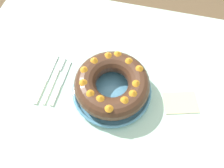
% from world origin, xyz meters
% --- Properties ---
extents(ground_plane, '(8.00, 8.00, 0.00)m').
position_xyz_m(ground_plane, '(0.00, 0.00, 0.00)').
color(ground_plane, brown).
extents(dining_table, '(1.23, 0.97, 0.73)m').
position_xyz_m(dining_table, '(0.00, 0.00, 0.63)').
color(dining_table, silver).
rests_on(dining_table, ground_plane).
extents(serving_dish, '(0.30, 0.30, 0.03)m').
position_xyz_m(serving_dish, '(0.03, -0.01, 0.74)').
color(serving_dish, '#518EB2').
rests_on(serving_dish, dining_table).
extents(bundt_cake, '(0.28, 0.28, 0.09)m').
position_xyz_m(bundt_cake, '(0.03, -0.01, 0.80)').
color(bundt_cake, '#4C2D1E').
rests_on(bundt_cake, serving_dish).
extents(fork, '(0.02, 0.22, 0.01)m').
position_xyz_m(fork, '(-0.21, 0.00, 0.73)').
color(fork, white).
rests_on(fork, dining_table).
extents(serving_knife, '(0.02, 0.23, 0.01)m').
position_xyz_m(serving_knife, '(-0.24, -0.03, 0.73)').
color(serving_knife, white).
rests_on(serving_knife, dining_table).
extents(cake_knife, '(0.02, 0.21, 0.01)m').
position_xyz_m(cake_knife, '(-0.18, -0.03, 0.73)').
color(cake_knife, white).
rests_on(cake_knife, dining_table).
extents(napkin, '(0.15, 0.12, 0.00)m').
position_xyz_m(napkin, '(0.29, 0.01, 0.73)').
color(napkin, beige).
rests_on(napkin, dining_table).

